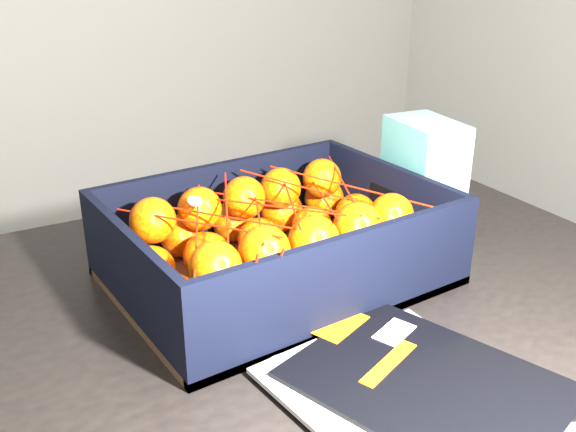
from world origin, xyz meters
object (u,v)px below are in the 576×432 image
table (260,358)px  produce_crate (276,253)px  magazine_stack (416,392)px  retail_carton (423,179)px

table → produce_crate: produce_crate is taller
magazine_stack → produce_crate: (0.02, 0.31, 0.03)m
produce_crate → retail_carton: size_ratio=2.31×
table → magazine_stack: 0.30m
magazine_stack → retail_carton: size_ratio=1.79×
table → retail_carton: 0.39m
magazine_stack → retail_carton: bearing=45.4°
produce_crate → retail_carton: 0.29m
magazine_stack → retail_carton: (0.31, 0.31, 0.09)m
table → magazine_stack: bearing=-83.9°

